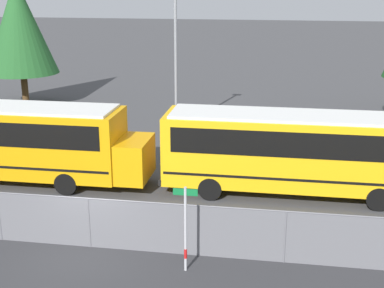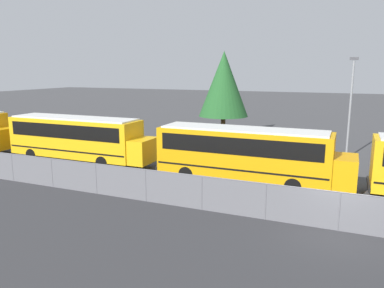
{
  "view_description": "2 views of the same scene",
  "coord_description": "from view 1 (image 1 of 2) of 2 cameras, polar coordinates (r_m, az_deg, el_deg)",
  "views": [
    {
      "loc": [
        5.63,
        -14.57,
        8.16
      ],
      "look_at": [
        2.39,
        5.43,
        1.89
      ],
      "focal_mm": 50.0,
      "sensor_mm": 36.0,
      "label": 1
    },
    {
      "loc": [
        0.07,
        -15.73,
        6.56
      ],
      "look_at": [
        -8.63,
        4.88,
        2.11
      ],
      "focal_mm": 35.0,
      "sensor_mm": 36.0,
      "label": 2
    }
  ],
  "objects": [
    {
      "name": "school_bus_2",
      "position": [
        23.35,
        -19.03,
        0.69
      ],
      "size": [
        11.36,
        2.49,
        3.24
      ],
      "color": "orange",
      "rests_on": "ground_plane"
    },
    {
      "name": "light_pole",
      "position": [
        29.38,
        -1.75,
        9.25
      ],
      "size": [
        0.6,
        0.24,
        7.45
      ],
      "color": "gray",
      "rests_on": "ground_plane"
    },
    {
      "name": "tree_0",
      "position": [
        37.27,
        -17.97,
        11.86
      ],
      "size": [
        4.73,
        4.73,
        8.31
      ],
      "color": "#51381E",
      "rests_on": "ground_plane"
    },
    {
      "name": "school_bus_3",
      "position": [
        21.05,
        11.48,
        -0.45
      ],
      "size": [
        11.36,
        2.49,
        3.24
      ],
      "color": "yellow",
      "rests_on": "ground_plane"
    },
    {
      "name": "ground_plane",
      "position": [
        17.63,
        -10.74,
        -10.72
      ],
      "size": [
        200.0,
        200.0,
        0.0
      ],
      "primitive_type": "plane",
      "color": "#424244"
    },
    {
      "name": "street_sign",
      "position": [
        15.41,
        -0.7,
        -8.83
      ],
      "size": [
        0.7,
        0.09,
        2.62
      ],
      "color": "#B7B7BC",
      "rests_on": "ground_plane"
    },
    {
      "name": "fence",
      "position": [
        17.24,
        -10.9,
        -8.18
      ],
      "size": [
        85.0,
        0.07,
        1.69
      ],
      "color": "#9EA0A5",
      "rests_on": "ground_plane"
    }
  ]
}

